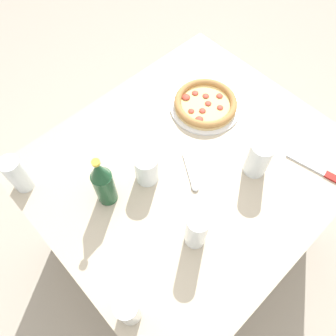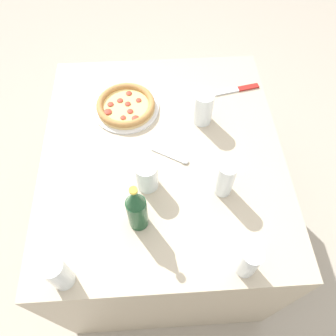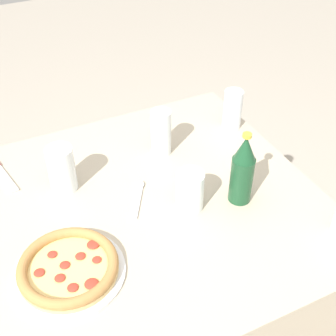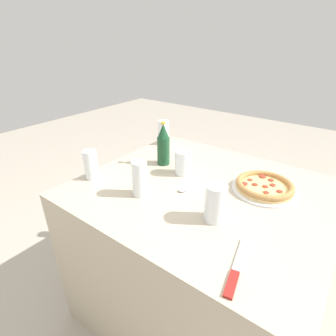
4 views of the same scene
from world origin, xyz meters
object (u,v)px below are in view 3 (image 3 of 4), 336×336
at_px(glass_cola, 62,171).
at_px(beer_bottle, 243,170).
at_px(spoon, 138,195).
at_px(glass_mango_juice, 190,193).
at_px(glass_iced_tea, 232,111).
at_px(pizza_pepperoni, 68,268).
at_px(glass_lemonade, 161,135).

height_order(glass_cola, beer_bottle, beer_bottle).
distance_m(glass_cola, spoon, 0.23).
bearing_deg(glass_mango_juice, spoon, -42.65).
bearing_deg(glass_iced_tea, pizza_pepperoni, 28.27).
relative_size(pizza_pepperoni, glass_cola, 1.94).
xyz_separation_m(pizza_pepperoni, beer_bottle, (-0.51, -0.05, 0.09)).
distance_m(pizza_pepperoni, glass_lemonade, 0.53).
bearing_deg(glass_iced_tea, glass_mango_juice, 42.41).
relative_size(glass_cola, spoon, 0.98).
xyz_separation_m(glass_mango_juice, spoon, (0.11, -0.10, -0.05)).
bearing_deg(glass_mango_juice, glass_iced_tea, -137.59).
bearing_deg(glass_lemonade, glass_iced_tea, -174.54).
bearing_deg(glass_lemonade, beer_bottle, 109.64).
height_order(glass_iced_tea, beer_bottle, beer_bottle).
relative_size(pizza_pepperoni, beer_bottle, 1.22).
bearing_deg(glass_mango_juice, beer_bottle, 167.08).
bearing_deg(glass_mango_juice, glass_lemonade, -98.22).
xyz_separation_m(glass_lemonade, beer_bottle, (-0.11, 0.29, 0.04)).
relative_size(glass_cola, glass_mango_juice, 1.20).
xyz_separation_m(glass_iced_tea, beer_bottle, (0.17, 0.32, 0.04)).
xyz_separation_m(beer_bottle, spoon, (0.25, -0.13, -0.10)).
bearing_deg(glass_iced_tea, beer_bottle, 61.72).
distance_m(pizza_pepperoni, glass_cola, 0.32).
height_order(glass_lemonade, beer_bottle, beer_bottle).
bearing_deg(glass_cola, glass_iced_tea, -174.29).
bearing_deg(pizza_pepperoni, glass_iced_tea, -151.73).
xyz_separation_m(glass_cola, beer_bottle, (-0.43, 0.26, 0.04)).
height_order(beer_bottle, spoon, beer_bottle).
relative_size(glass_iced_tea, beer_bottle, 0.61).
relative_size(glass_mango_juice, spoon, 0.82).
height_order(glass_cola, glass_mango_juice, glass_cola).
bearing_deg(beer_bottle, spoon, -28.01).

